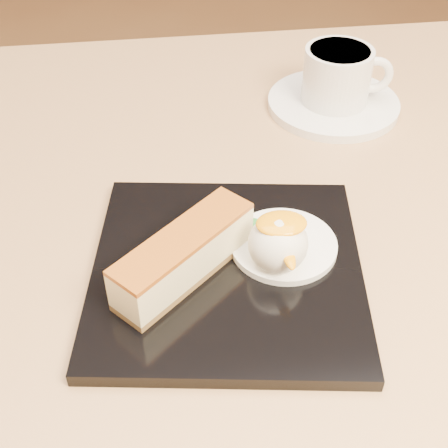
{
  "coord_description": "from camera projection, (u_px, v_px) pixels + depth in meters",
  "views": [
    {
      "loc": [
        -0.03,
        -0.42,
        1.1
      ],
      "look_at": [
        0.02,
        -0.04,
        0.76
      ],
      "focal_mm": 50.0,
      "sensor_mm": 36.0,
      "label": 1
    }
  ],
  "objects": [
    {
      "name": "saucer",
      "position": [
        333.0,
        104.0,
        0.72
      ],
      "size": [
        0.15,
        0.15,
        0.01
      ],
      "primitive_type": "cylinder",
      "color": "white",
      "rests_on": "table"
    },
    {
      "name": "ice_cream_scoop",
      "position": [
        278.0,
        244.0,
        0.49
      ],
      "size": [
        0.05,
        0.05,
        0.05
      ],
      "primitive_type": "sphere",
      "color": "white",
      "rests_on": "cream_smear"
    },
    {
      "name": "cheesecake",
      "position": [
        184.0,
        255.0,
        0.49
      ],
      "size": [
        0.12,
        0.11,
        0.04
      ],
      "rotation": [
        0.0,
        0.0,
        0.73
      ],
      "color": "brown",
      "rests_on": "dessert_plate"
    },
    {
      "name": "coffee_cup",
      "position": [
        339.0,
        75.0,
        0.69
      ],
      "size": [
        0.1,
        0.08,
        0.06
      ],
      "rotation": [
        0.0,
        0.0,
        -0.1
      ],
      "color": "white",
      "rests_on": "saucer"
    },
    {
      "name": "cream_smear",
      "position": [
        284.0,
        245.0,
        0.52
      ],
      "size": [
        0.09,
        0.09,
        0.01
      ],
      "primitive_type": "cylinder",
      "color": "white",
      "rests_on": "dessert_plate"
    },
    {
      "name": "mango_sauce",
      "position": [
        281.0,
        223.0,
        0.48
      ],
      "size": [
        0.04,
        0.03,
        0.01
      ],
      "primitive_type": "ellipsoid",
      "color": "#FF9C08",
      "rests_on": "ice_cream_scoop"
    },
    {
      "name": "mint_sprig",
      "position": [
        245.0,
        225.0,
        0.54
      ],
      "size": [
        0.04,
        0.03,
        0.0
      ],
      "color": "#2D892F",
      "rests_on": "cream_smear"
    },
    {
      "name": "table",
      "position": [
        204.0,
        337.0,
        0.67
      ],
      "size": [
        0.8,
        0.8,
        0.72
      ],
      "color": "black",
      "rests_on": "ground"
    },
    {
      "name": "dessert_plate",
      "position": [
        227.0,
        271.0,
        0.51
      ],
      "size": [
        0.25,
        0.25,
        0.01
      ],
      "primitive_type": "cube",
      "rotation": [
        0.0,
        0.0,
        -0.15
      ],
      "color": "black",
      "rests_on": "table"
    }
  ]
}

